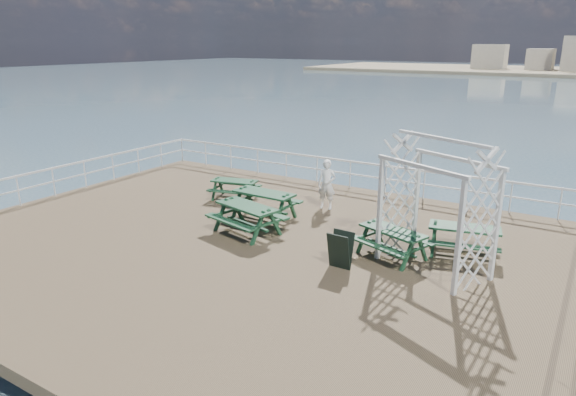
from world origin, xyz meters
The scene contains 10 objects.
ground centered at (0.00, 0.00, -0.15)m, with size 18.00×14.00×0.30m, color brown.
railing centered at (-0.07, 2.57, 0.87)m, with size 17.77×13.76×1.10m.
picnic_table_a centered at (-2.92, 3.24, 0.51)m, with size 1.92×1.68×0.80m.
picnic_table_b centered at (-0.83, 2.08, 0.63)m, with size 2.06×1.67×0.99m.
picnic_table_c centered at (5.44, 2.43, 0.57)m, with size 2.12×1.85×0.89m.
picnic_table_d centered at (-0.48, 0.67, 0.63)m, with size 2.33×2.04×0.98m.
picnic_table_e centered at (3.87, 1.24, 0.56)m, with size 2.17×1.95×0.88m.
trellis_arbor centered at (5.00, 1.05, 1.50)m, with size 3.06×2.42×3.37m.
sandwich_board centered at (3.01, -0.13, 0.47)m, with size 0.60×0.45×0.97m.
person centered at (0.45, 4.01, 0.85)m, with size 0.62×0.41×1.71m, color white.
Camera 1 is at (8.20, -11.00, 5.52)m, focal length 32.00 mm.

